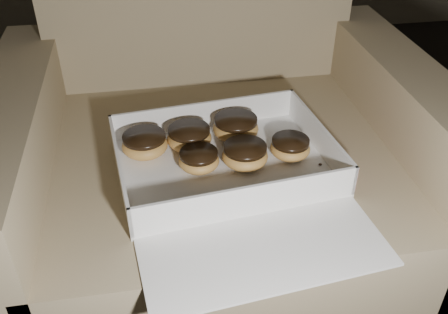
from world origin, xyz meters
name	(u,v)px	position (x,y,z in m)	size (l,w,h in m)	color
armchair	(217,175)	(-0.45, 0.60, 0.31)	(0.95, 0.80, 0.99)	#897657
bakery_box	(232,175)	(-0.45, 0.41, 0.46)	(0.46, 0.53, 0.07)	white
donut_a	(245,155)	(-0.42, 0.44, 0.48)	(0.09, 0.09, 0.05)	gold
donut_b	(290,147)	(-0.32, 0.46, 0.47)	(0.08, 0.08, 0.04)	gold
donut_c	(145,144)	(-0.61, 0.51, 0.48)	(0.09, 0.09, 0.05)	gold
donut_d	(199,160)	(-0.51, 0.45, 0.47)	(0.08, 0.08, 0.04)	gold
donut_e	(189,137)	(-0.52, 0.52, 0.48)	(0.09, 0.09, 0.05)	gold
donut_f	(236,127)	(-0.42, 0.54, 0.48)	(0.10, 0.10, 0.05)	gold
crumb_a	(143,207)	(-0.62, 0.35, 0.45)	(0.01, 0.01, 0.00)	black
crumb_b	(144,220)	(-0.62, 0.31, 0.45)	(0.01, 0.01, 0.00)	black
crumb_c	(331,175)	(-0.26, 0.38, 0.45)	(0.01, 0.01, 0.00)	black
crumb_d	(260,190)	(-0.40, 0.36, 0.45)	(0.01, 0.01, 0.00)	black
crumb_e	(320,164)	(-0.27, 0.42, 0.45)	(0.01, 0.01, 0.00)	black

